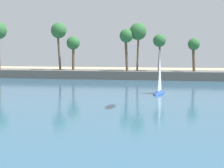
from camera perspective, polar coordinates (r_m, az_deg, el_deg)
The scene contains 3 objects.
sea at distance 64.26m, azimuth 6.68°, elevation -0.09°, with size 220.00×103.26×0.06m, color #33607F.
palm_headland at distance 75.89m, azimuth 5.43°, elevation 2.75°, with size 111.36×6.40×12.22m.
sailboat_near_shore at distance 49.79m, azimuth 7.34°, elevation -0.88°, with size 1.81×4.56×6.44m.
Camera 1 is at (5.20, -3.34, 5.77)m, focal length 58.72 mm.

